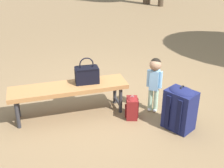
# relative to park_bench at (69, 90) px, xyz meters

# --- Properties ---
(ground_plane) EXTENTS (40.00, 40.00, 0.00)m
(ground_plane) POSITION_rel_park_bench_xyz_m (0.50, 0.03, -0.39)
(ground_plane) COLOR brown
(ground_plane) RESTS_ON ground
(park_bench) EXTENTS (1.61, 0.43, 0.45)m
(park_bench) POSITION_rel_park_bench_xyz_m (0.00, 0.00, 0.00)
(park_bench) COLOR #9E6B3D
(park_bench) RESTS_ON ground
(handbag) EXTENTS (0.33, 0.19, 0.37)m
(handbag) POSITION_rel_park_bench_xyz_m (0.26, 0.04, 0.18)
(handbag) COLOR black
(handbag) RESTS_ON park_bench
(child_standing) EXTENTS (0.19, 0.17, 0.80)m
(child_standing) POSITION_rel_park_bench_xyz_m (1.17, -0.20, 0.14)
(child_standing) COLOR #B2D8B2
(child_standing) RESTS_ON ground
(backpack_large) EXTENTS (0.42, 0.45, 0.62)m
(backpack_large) POSITION_rel_park_bench_xyz_m (1.32, -0.71, -0.09)
(backpack_large) COLOR #191E4C
(backpack_large) RESTS_ON ground
(backpack_small) EXTENTS (0.21, 0.24, 0.34)m
(backpack_small) POSITION_rel_park_bench_xyz_m (0.81, -0.31, -0.22)
(backpack_small) COLOR maroon
(backpack_small) RESTS_ON ground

